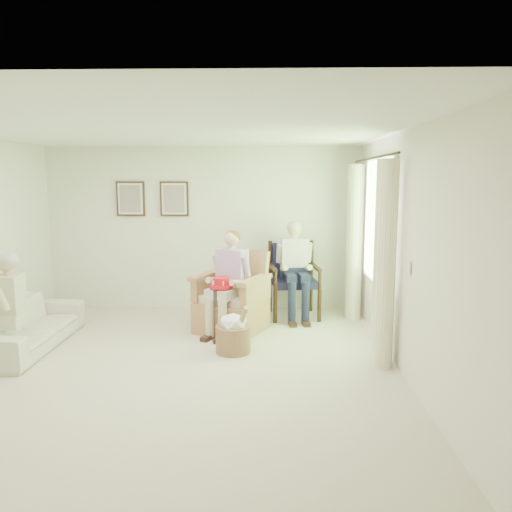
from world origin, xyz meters
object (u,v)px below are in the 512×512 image
Objects in this scene: wood_armchair at (294,277)px; person_wicker at (231,275)px; hatbox at (233,333)px; sofa at (27,326)px; person_sofa at (5,303)px; red_hat at (221,284)px; wicker_armchair at (232,305)px; person_dark at (295,262)px.

person_wicker is at bearing -140.79° from wood_armchair.
wood_armchair is 1.94m from hatbox.
wood_armchair is 3.77m from sofa.
person_sofa is 1.98× the size of hatbox.
wood_armchair reaches higher than hatbox.
person_wicker is at bearing 58.24° from red_hat.
sofa is 2.47m from red_hat.
person_wicker is 1.12× the size of person_sofa.
sofa is (-2.49, -0.80, -0.07)m from wicker_armchair.
person_dark is 2.31× the size of hatbox.
person_wicker is (-0.90, -0.94, 0.21)m from wood_armchair.
wicker_armchair is 1.21m from person_dark.
person_wicker reaches higher than red_hat.
person_dark is 4.63× the size of red_hat.
person_sofa is at bearing 180.00° from sofa.
wicker_armchair is 2.62m from sofa.
person_sofa reaches higher than wood_armchair.
hatbox is at bearing -122.40° from wood_armchair.
wicker_armchair is at bearing -72.11° from sofa.
wood_armchair reaches higher than wicker_armchair.
wood_armchair is 0.90× the size of person_sofa.
hatbox is at bearing -92.67° from sofa.
hatbox is (-0.81, -1.73, -0.36)m from wood_armchair.
person_sofa is at bearing -127.68° from wicker_armchair.
person_sofa is 3.96× the size of red_hat.
wood_armchair is at bearing 48.03° from red_hat.
sofa is at bearing 177.33° from hatbox.
person_wicker is (0.00, -0.14, 0.46)m from wicker_armchair.
red_hat reaches higher than sofa.
sofa is 3.72m from person_dark.
wicker_armchair reaches higher than red_hat.
sofa is 2.63m from person_wicker.
wicker_armchair is at bearing -145.54° from wood_armchair.
person_sofa is (-2.49, -1.13, -0.12)m from person_wicker.
person_wicker is at bearing 96.40° from hatbox.
person_wicker reaches higher than person_sofa.
person_dark reaches higher than wood_armchair.
wicker_armchair is 3.53× the size of red_hat.
sofa is 0.63m from person_sofa.
hatbox is (0.09, -0.93, -0.11)m from wicker_armchair.
person_dark is at bearing 42.97° from red_hat.
wicker_armchair is at bearing 115.16° from person_wicker.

